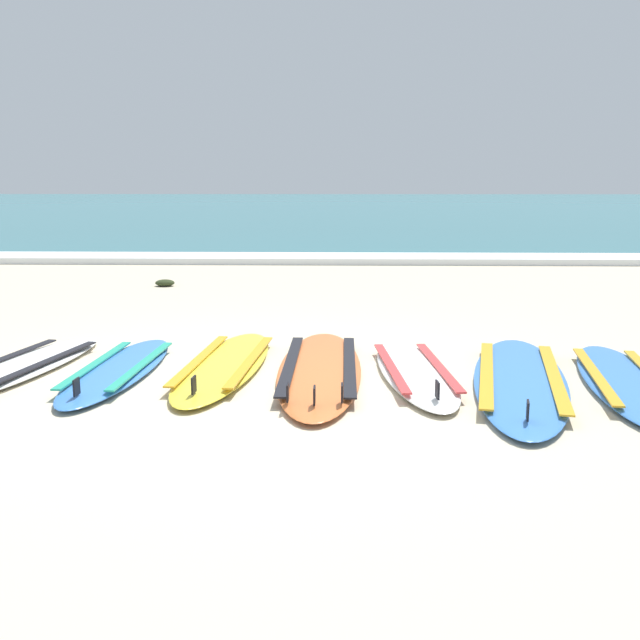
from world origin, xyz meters
TOP-DOWN VIEW (x-y plane):
  - ground_plane at (0.00, 0.00)m, footprint 80.00×80.00m
  - sea at (0.00, 37.12)m, footprint 80.00×60.00m
  - wave_foam_strip at (0.00, 7.68)m, footprint 80.00×1.12m
  - surfboard_0 at (-1.83, 0.23)m, footprint 0.90×2.14m
  - surfboard_1 at (-1.07, 0.20)m, footprint 0.58×1.99m
  - surfboard_2 at (-0.30, 0.36)m, footprint 0.72×2.24m
  - surfboard_3 at (0.43, 0.25)m, footprint 0.64×2.46m
  - surfboard_4 at (1.13, 0.19)m, footprint 0.64×2.00m
  - surfboard_5 at (1.85, 0.01)m, footprint 1.14×2.62m
  - surfboard_6 at (2.57, -0.02)m, footprint 0.89×2.22m
  - seaweed_clump_near_shoreline at (-1.80, 4.64)m, footprint 0.26×0.21m

SIDE VIEW (x-z plane):
  - ground_plane at x=0.00m, z-range 0.00..0.00m
  - surfboard_5 at x=1.85m, z-range -0.05..0.13m
  - surfboard_2 at x=-0.30m, z-range -0.05..0.13m
  - surfboard_6 at x=2.57m, z-range -0.05..0.13m
  - surfboard_0 at x=-1.83m, z-range -0.05..0.13m
  - surfboard_1 at x=-1.07m, z-range -0.05..0.13m
  - surfboard_4 at x=1.13m, z-range -0.05..0.13m
  - surfboard_3 at x=0.43m, z-range -0.05..0.13m
  - seaweed_clump_near_shoreline at x=-1.80m, z-range 0.00..0.09m
  - sea at x=0.00m, z-range 0.00..0.10m
  - wave_foam_strip at x=0.00m, z-range 0.00..0.11m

